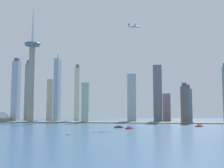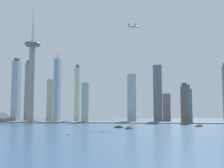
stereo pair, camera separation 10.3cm
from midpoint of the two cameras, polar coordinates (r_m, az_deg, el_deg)
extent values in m
plane|color=#32547B|center=(245.22, -4.96, -13.34)|extent=(6000.00, 6000.00, 0.00)
cube|color=#6E6C54|center=(678.00, 3.00, -8.24)|extent=(815.37, 48.59, 2.06)
cylinder|color=#9E9582|center=(746.29, -16.96, 0.30)|extent=(15.77, 15.77, 211.83)
ellipsoid|color=slate|center=(763.87, -16.74, 8.23)|extent=(43.32, 43.32, 11.13)
torus|color=#9E9582|center=(762.97, -16.74, 7.95)|extent=(39.05, 39.05, 2.23)
cone|color=silver|center=(780.08, -16.61, 12.52)|extent=(7.89, 7.89, 108.97)
cube|color=slate|center=(751.43, 15.91, -4.44)|extent=(22.26, 23.07, 89.45)
cube|color=#5F5361|center=(753.87, 15.81, -0.60)|extent=(13.35, 13.84, 11.53)
cube|color=#9AABC8|center=(801.75, -19.96, -1.46)|extent=(18.61, 20.16, 170.83)
cube|color=#594F67|center=(812.56, -19.75, 4.88)|extent=(11.17, 12.09, 9.26)
cube|color=#9FBBAF|center=(702.69, -5.74, -3.96)|extent=(18.88, 12.89, 104.12)
cube|color=gray|center=(791.44, 11.66, -4.92)|extent=(22.10, 13.39, 80.04)
cube|color=gray|center=(869.99, -17.66, -1.60)|extent=(13.06, 19.15, 177.68)
cube|color=#604D69|center=(880.93, -17.48, 4.50)|extent=(7.84, 11.49, 9.78)
cube|color=slate|center=(765.32, 9.78, -1.91)|extent=(24.26, 13.41, 160.69)
cube|color=#625B57|center=(695.23, 15.34, -4.28)|extent=(17.27, 18.35, 91.93)
cube|color=#564E65|center=(697.96, 15.23, -0.13)|extent=(10.36, 11.01, 9.10)
cube|color=beige|center=(782.50, -7.49, -2.23)|extent=(14.13, 12.91, 155.17)
cube|color=slate|center=(791.51, -7.41, 3.77)|extent=(8.48, 7.75, 10.63)
cube|color=#A1B2BE|center=(769.77, 4.30, -2.92)|extent=(24.75, 25.97, 135.99)
cube|color=#B3AB95|center=(815.80, -13.10, -3.37)|extent=(18.47, 15.38, 123.63)
cube|color=#8DADC4|center=(743.22, -11.70, -1.30)|extent=(12.86, 25.40, 172.93)
cylinder|color=#4C4C51|center=(755.69, -11.56, 5.79)|extent=(1.60, 1.60, 14.31)
cube|color=black|center=(498.40, 1.41, -9.22)|extent=(16.58, 9.70, 2.40)
cube|color=silver|center=(498.25, 1.41, -8.93)|extent=(7.70, 5.55, 2.60)
cylinder|color=silver|center=(497.99, 1.41, -8.41)|extent=(0.24, 0.24, 6.57)
cube|color=#A7281B|center=(551.38, 18.18, -8.61)|extent=(16.46, 11.11, 1.99)
cube|color=#9B93A8|center=(551.27, 18.17, -8.40)|extent=(7.75, 5.91, 2.01)
cube|color=#B32C2E|center=(467.27, 3.64, -9.47)|extent=(13.25, 14.06, 2.14)
cube|color=#9394B0|center=(467.10, 3.64, -9.17)|extent=(6.64, 6.91, 2.88)
cylinder|color=silver|center=(466.91, 3.64, -8.78)|extent=(0.24, 0.24, 3.45)
cube|color=white|center=(361.88, -9.38, -10.64)|extent=(7.82, 7.11, 1.24)
cube|color=silver|center=(361.75, -9.38, -10.41)|extent=(3.86, 3.62, 1.70)
cylinder|color=silver|center=(361.56, -9.37, -10.04)|extent=(0.24, 0.24, 3.00)
cube|color=beige|center=(604.38, 18.33, -8.33)|extent=(9.94, 15.98, 1.64)
cube|color=#3B3C41|center=(604.27, 18.32, -8.13)|extent=(5.40, 7.46, 2.52)
cone|color=yellow|center=(528.08, 22.47, -8.60)|extent=(1.12, 1.12, 2.36)
cylinder|color=#BDB9BA|center=(675.14, 4.78, 12.21)|extent=(31.15, 14.25, 3.77)
sphere|color=#BDB9BA|center=(679.81, 6.09, 12.10)|extent=(3.77, 3.77, 3.77)
cube|color=#BDB9BA|center=(675.66, 4.78, 12.35)|extent=(15.08, 32.29, 0.50)
cube|color=#BDB9BA|center=(671.66, 3.67, 12.35)|extent=(6.69, 11.81, 0.40)
cube|color=#2D333D|center=(672.84, 3.67, 12.66)|extent=(2.99, 1.48, 5.00)
camera|label=1|loc=(0.05, -90.00, 0.00)|focal=42.50mm
camera|label=2|loc=(0.05, 90.00, 0.00)|focal=42.50mm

